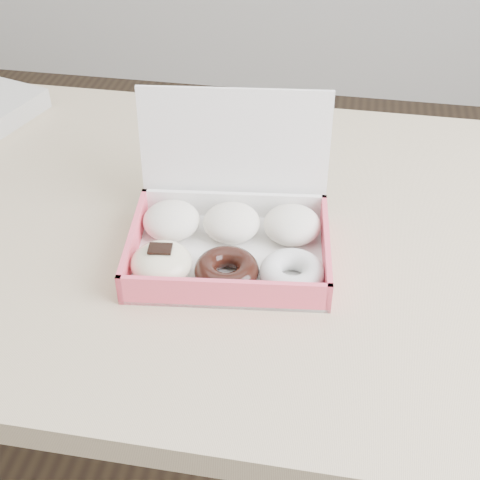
# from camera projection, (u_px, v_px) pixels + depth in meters

# --- Properties ---
(table) EXTENTS (1.20, 0.80, 0.75)m
(table) POSITION_uv_depth(u_px,v_px,m) (148.00, 253.00, 1.08)
(table) COLOR tan
(table) RESTS_ON ground
(donut_box) EXTENTS (0.30, 0.26, 0.20)m
(donut_box) POSITION_uv_depth(u_px,v_px,m) (228.00, 234.00, 0.94)
(donut_box) COLOR white
(donut_box) RESTS_ON table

